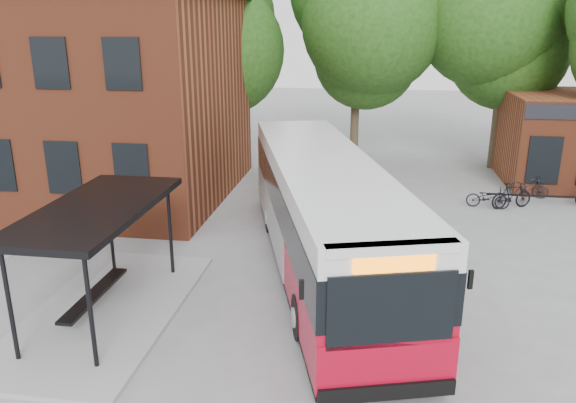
% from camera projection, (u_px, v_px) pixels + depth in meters
% --- Properties ---
extents(ground, '(100.00, 100.00, 0.00)m').
position_uv_depth(ground, '(289.00, 307.00, 14.52)').
color(ground, gray).
extents(station_building, '(18.40, 10.40, 8.50)m').
position_uv_depth(station_building, '(15.00, 91.00, 23.54)').
color(station_building, brown).
rests_on(station_building, ground).
extents(bus_shelter, '(3.60, 7.00, 2.90)m').
position_uv_depth(bus_shelter, '(102.00, 260.00, 13.78)').
color(bus_shelter, black).
rests_on(bus_shelter, ground).
extents(bike_rail, '(5.20, 0.10, 0.38)m').
position_uv_depth(bike_rail, '(553.00, 200.00, 22.56)').
color(bike_rail, black).
rests_on(bike_rail, ground).
extents(tree_0, '(7.92, 7.92, 11.00)m').
position_uv_depth(tree_0, '(219.00, 53.00, 28.76)').
color(tree_0, '#1C4111').
rests_on(tree_0, ground).
extents(tree_1, '(7.92, 7.92, 10.40)m').
position_uv_depth(tree_1, '(357.00, 59.00, 28.80)').
color(tree_1, '#1C4111').
rests_on(tree_1, ground).
extents(tree_2, '(7.92, 7.92, 11.00)m').
position_uv_depth(tree_2, '(504.00, 56.00, 26.77)').
color(tree_2, '#1C4111').
rests_on(tree_2, ground).
extents(city_bus, '(6.32, 13.44, 3.35)m').
position_uv_depth(city_bus, '(323.00, 215.00, 16.31)').
color(city_bus, '#AD061E').
rests_on(city_bus, ground).
extents(bicycle_0, '(1.70, 0.82, 0.86)m').
position_uv_depth(bicycle_0, '(488.00, 197.00, 22.12)').
color(bicycle_0, black).
rests_on(bicycle_0, ground).
extents(bicycle_1, '(1.81, 1.16, 1.06)m').
position_uv_depth(bicycle_1, '(512.00, 195.00, 22.04)').
color(bicycle_1, black).
rests_on(bicycle_1, ground).
extents(bicycle_3, '(1.64, 0.92, 0.95)m').
position_uv_depth(bicycle_3, '(529.00, 186.00, 23.48)').
color(bicycle_3, '#222228').
rests_on(bicycle_3, ground).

